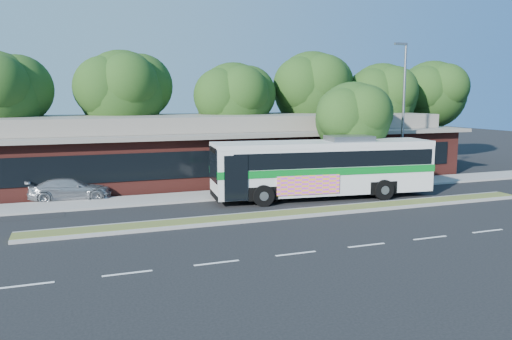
# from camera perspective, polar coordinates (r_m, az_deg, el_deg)

# --- Properties ---
(ground) EXTENTS (120.00, 120.00, 0.00)m
(ground) POSITION_cam_1_polar(r_m,az_deg,el_deg) (24.13, 6.09, -5.32)
(ground) COLOR black
(ground) RESTS_ON ground
(median_strip) EXTENTS (26.00, 1.10, 0.15)m
(median_strip) POSITION_cam_1_polar(r_m,az_deg,el_deg) (24.63, 5.47, -4.85)
(median_strip) COLOR #4D5725
(median_strip) RESTS_ON ground
(sidewalk) EXTENTS (44.00, 2.60, 0.12)m
(sidewalk) POSITION_cam_1_polar(r_m,az_deg,el_deg) (29.85, 0.65, -2.52)
(sidewalk) COLOR gray
(sidewalk) RESTS_ON ground
(plaza_building) EXTENTS (33.20, 11.20, 4.45)m
(plaza_building) POSITION_cam_1_polar(r_m,az_deg,el_deg) (35.73, -3.11, 2.61)
(plaza_building) COLOR #57201B
(plaza_building) RESTS_ON ground
(lamp_post) EXTENTS (0.93, 0.18, 9.07)m
(lamp_post) POSITION_cam_1_polar(r_m,az_deg,el_deg) (33.61, 16.45, 6.66)
(lamp_post) COLOR slate
(lamp_post) RESTS_ON ground
(tree_bg_a) EXTENTS (6.47, 5.80, 8.63)m
(tree_bg_a) POSITION_cam_1_polar(r_m,az_deg,el_deg) (36.38, -27.00, 7.73)
(tree_bg_a) COLOR black
(tree_bg_a) RESTS_ON ground
(tree_bg_b) EXTENTS (6.69, 6.00, 9.00)m
(tree_bg_b) POSITION_cam_1_polar(r_m,az_deg,el_deg) (37.35, -14.42, 8.77)
(tree_bg_b) COLOR black
(tree_bg_b) RESTS_ON ground
(tree_bg_c) EXTENTS (6.24, 5.60, 8.26)m
(tree_bg_c) POSITION_cam_1_polar(r_m,az_deg,el_deg) (38.03, -2.07, 8.18)
(tree_bg_c) COLOR black
(tree_bg_c) RESTS_ON ground
(tree_bg_d) EXTENTS (6.91, 6.20, 9.37)m
(tree_bg_d) POSITION_cam_1_polar(r_m,az_deg,el_deg) (41.68, 6.84, 9.27)
(tree_bg_d) COLOR black
(tree_bg_d) RESTS_ON ground
(tree_bg_e) EXTENTS (6.47, 5.80, 8.50)m
(tree_bg_e) POSITION_cam_1_polar(r_m,az_deg,el_deg) (43.87, 14.47, 8.14)
(tree_bg_e) COLOR black
(tree_bg_e) RESTS_ON ground
(tree_bg_f) EXTENTS (6.69, 6.00, 8.92)m
(tree_bg_f) POSITION_cam_1_polar(r_m,az_deg,el_deg) (48.30, 19.75, 8.28)
(tree_bg_f) COLOR black
(tree_bg_f) RESTS_ON ground
(transit_bus) EXTENTS (12.72, 4.00, 3.52)m
(transit_bus) POSITION_cam_1_polar(r_m,az_deg,el_deg) (28.33, 7.78, 0.71)
(transit_bus) COLOR silver
(transit_bus) RESTS_ON ground
(sedan) EXTENTS (4.57, 2.17, 1.28)m
(sedan) POSITION_cam_1_polar(r_m,az_deg,el_deg) (29.59, -20.44, -2.00)
(sedan) COLOR #A3A5AA
(sedan) RESTS_ON ground
(sidewalk_tree) EXTENTS (5.18, 4.65, 6.64)m
(sidewalk_tree) POSITION_cam_1_polar(r_m,az_deg,el_deg) (32.08, 11.41, 5.92)
(sidewalk_tree) COLOR black
(sidewalk_tree) RESTS_ON ground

